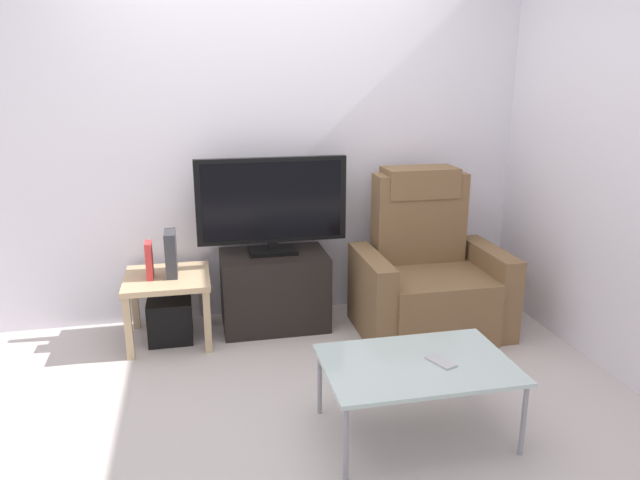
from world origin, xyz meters
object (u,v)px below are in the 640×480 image
(tv_stand, at_px, (274,290))
(subwoofer_box, at_px, (170,319))
(book_upright, at_px, (149,260))
(coffee_table, at_px, (417,367))
(cell_phone, at_px, (441,362))
(television, at_px, (272,203))
(recliner_armchair, at_px, (427,275))
(side_table, at_px, (168,286))
(game_console, at_px, (171,254))

(tv_stand, bearing_deg, subwoofer_box, -173.44)
(tv_stand, height_order, book_upright, book_upright)
(coffee_table, xyz_separation_m, cell_phone, (0.11, -0.02, 0.03))
(tv_stand, bearing_deg, coffee_table, -70.89)
(cell_phone, bearing_deg, book_upright, 113.78)
(book_upright, bearing_deg, coffee_table, -45.47)
(television, relative_size, recliner_armchair, 0.93)
(subwoofer_box, bearing_deg, side_table, -26.57)
(side_table, relative_size, game_console, 1.85)
(recliner_armchair, xyz_separation_m, subwoofer_box, (-1.73, 0.15, -0.23))
(recliner_armchair, bearing_deg, coffee_table, -125.74)
(television, xyz_separation_m, cell_phone, (0.60, -1.47, -0.48))
(book_upright, height_order, coffee_table, book_upright)
(television, height_order, recliner_armchair, television)
(tv_stand, xyz_separation_m, book_upright, (-0.81, -0.10, 0.30))
(tv_stand, distance_m, television, 0.61)
(side_table, relative_size, cell_phone, 3.60)
(tv_stand, distance_m, side_table, 0.72)
(book_upright, bearing_deg, recliner_armchair, -4.15)
(coffee_table, bearing_deg, cell_phone, -12.45)
(tv_stand, distance_m, cell_phone, 1.57)
(side_table, bearing_deg, television, 8.08)
(book_upright, bearing_deg, cell_phone, -43.69)
(tv_stand, height_order, subwoofer_box, tv_stand)
(coffee_table, bearing_deg, tv_stand, 109.11)
(recliner_armchair, height_order, cell_phone, recliner_armchair)
(tv_stand, xyz_separation_m, television, (0.00, 0.02, 0.61))
(tv_stand, height_order, game_console, game_console)
(television, bearing_deg, coffee_table, -71.12)
(book_upright, height_order, game_console, game_console)
(subwoofer_box, bearing_deg, television, 8.08)
(book_upright, bearing_deg, television, 8.48)
(subwoofer_box, bearing_deg, cell_phone, -46.23)
(cell_phone, bearing_deg, television, 89.78)
(recliner_armchair, distance_m, coffee_table, 1.30)
(side_table, bearing_deg, book_upright, -168.69)
(television, height_order, side_table, television)
(tv_stand, distance_m, book_upright, 0.87)
(recliner_armchair, distance_m, subwoofer_box, 1.75)
(recliner_armchair, height_order, subwoofer_box, recliner_armchair)
(book_upright, bearing_deg, subwoofer_box, 11.31)
(recliner_armchair, height_order, game_console, recliner_armchair)
(subwoofer_box, distance_m, book_upright, 0.43)
(television, height_order, game_console, television)
(recliner_armchair, xyz_separation_m, game_console, (-1.70, 0.16, 0.22))
(recliner_armchair, relative_size, game_console, 3.70)
(game_console, xyz_separation_m, coffee_table, (1.16, -1.35, -0.23))
(television, height_order, coffee_table, television)
(recliner_armchair, xyz_separation_m, book_upright, (-1.83, 0.13, 0.19))
(recliner_armchair, height_order, coffee_table, recliner_armchair)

